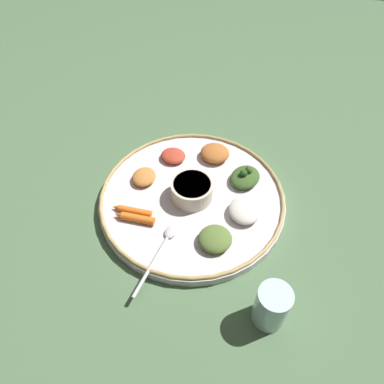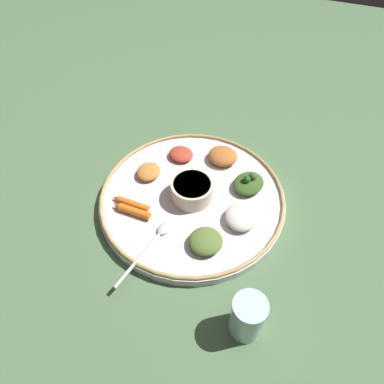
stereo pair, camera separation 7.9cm
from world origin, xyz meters
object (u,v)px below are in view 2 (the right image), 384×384
(carrot_outer, at_px, (132,211))
(center_bowl, at_px, (192,190))
(spoon, at_px, (152,243))
(carrot_near_spoon, at_px, (131,203))
(drinking_glass, at_px, (247,318))
(greens_pile, at_px, (248,183))

(carrot_outer, bearing_deg, center_bowl, 40.01)
(spoon, relative_size, carrot_outer, 1.98)
(spoon, relative_size, carrot_near_spoon, 1.95)
(drinking_glass, bearing_deg, carrot_near_spoon, 151.33)
(spoon, xyz_separation_m, greens_pile, (0.14, 0.21, 0.01))
(greens_pile, bearing_deg, carrot_near_spoon, -148.60)
(carrot_outer, bearing_deg, drinking_glass, -26.74)
(carrot_outer, bearing_deg, spoon, -38.04)
(greens_pile, distance_m, drinking_glass, 0.31)
(spoon, relative_size, greens_pile, 1.80)
(spoon, xyz_separation_m, carrot_near_spoon, (-0.08, 0.07, 0.00))
(greens_pile, bearing_deg, drinking_glass, -76.22)
(carrot_near_spoon, relative_size, drinking_glass, 0.93)
(center_bowl, xyz_separation_m, drinking_glass, (0.18, -0.23, -0.00))
(greens_pile, relative_size, carrot_near_spoon, 1.08)
(greens_pile, xyz_separation_m, drinking_glass, (0.07, -0.30, 0.01))
(spoon, bearing_deg, drinking_glass, -22.39)
(spoon, distance_m, carrot_outer, 0.09)
(carrot_outer, height_order, drinking_glass, drinking_glass)
(center_bowl, height_order, carrot_near_spoon, center_bowl)
(center_bowl, xyz_separation_m, carrot_outer, (-0.10, -0.09, -0.01))
(carrot_near_spoon, relative_size, carrot_outer, 1.01)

